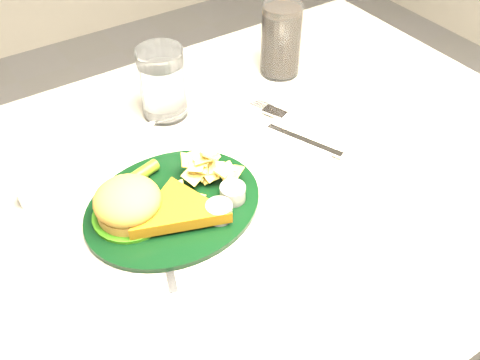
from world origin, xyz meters
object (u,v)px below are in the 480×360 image
object	(u,v)px
table	(223,321)
fork_napkin	(300,137)
cola_glass	(281,40)
water_glass	(163,83)
dinner_plate	(172,193)

from	to	relation	value
table	fork_napkin	world-z (taller)	fork_napkin
table	fork_napkin	distance (m)	0.42
table	cola_glass	distance (m)	0.56
table	water_glass	world-z (taller)	water_glass
water_glass	cola_glass	size ratio (longest dim) A/B	0.91
dinner_plate	water_glass	bearing A→B (deg)	60.15
fork_napkin	table	bearing A→B (deg)	164.18
dinner_plate	fork_napkin	xyz separation A→B (m)	(0.25, 0.02, -0.02)
water_glass	fork_napkin	xyz separation A→B (m)	(0.15, -0.19, -0.06)
water_glass	cola_glass	bearing A→B (deg)	-0.07
fork_napkin	dinner_plate	bearing A→B (deg)	162.54
cola_glass	fork_napkin	distance (m)	0.22
dinner_plate	cola_glass	size ratio (longest dim) A/B	1.93
water_glass	fork_napkin	size ratio (longest dim) A/B	0.69
cola_glass	fork_napkin	xyz separation A→B (m)	(-0.10, -0.19, -0.06)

